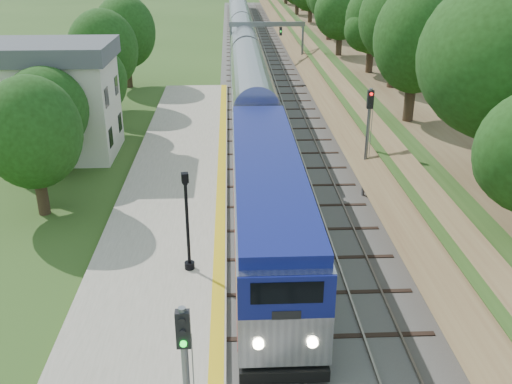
{
  "coord_description": "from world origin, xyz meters",
  "views": [
    {
      "loc": [
        -1.67,
        -9.8,
        14.05
      ],
      "look_at": [
        -0.5,
        15.99,
        2.8
      ],
      "focal_mm": 40.0,
      "sensor_mm": 36.0,
      "label": 1
    }
  ],
  "objects_px": {
    "lamppost_far": "(188,227)",
    "signal_farside": "(368,132)",
    "signal_platform": "(186,384)",
    "signal_gantry": "(267,35)",
    "station_building": "(55,99)",
    "train": "(242,39)"
  },
  "relations": [
    {
      "from": "signal_platform",
      "to": "signal_farside",
      "type": "xyz_separation_m",
      "value": [
        9.1,
        20.01,
        0.11
      ]
    },
    {
      "from": "station_building",
      "to": "signal_gantry",
      "type": "xyz_separation_m",
      "value": [
        16.47,
        24.99,
        0.73
      ]
    },
    {
      "from": "train",
      "to": "signal_platform",
      "type": "xyz_separation_m",
      "value": [
        -2.9,
        -66.93,
        1.61
      ]
    },
    {
      "from": "station_building",
      "to": "lamppost_far",
      "type": "height_order",
      "value": "station_building"
    },
    {
      "from": "station_building",
      "to": "train",
      "type": "relative_size",
      "value": 0.07
    },
    {
      "from": "lamppost_far",
      "to": "signal_farside",
      "type": "height_order",
      "value": "signal_farside"
    },
    {
      "from": "signal_platform",
      "to": "signal_farside",
      "type": "relative_size",
      "value": 0.9
    },
    {
      "from": "lamppost_far",
      "to": "signal_platform",
      "type": "distance_m",
      "value": 11.67
    },
    {
      "from": "station_building",
      "to": "signal_farside",
      "type": "distance_m",
      "value": 21.96
    },
    {
      "from": "train",
      "to": "lamppost_far",
      "type": "xyz_separation_m",
      "value": [
        -3.69,
        -55.38,
        0.09
      ]
    },
    {
      "from": "signal_farside",
      "to": "train",
      "type": "bearing_deg",
      "value": 97.53
    },
    {
      "from": "station_building",
      "to": "train",
      "type": "height_order",
      "value": "station_building"
    },
    {
      "from": "signal_gantry",
      "to": "signal_platform",
      "type": "height_order",
      "value": "signal_platform"
    },
    {
      "from": "signal_farside",
      "to": "station_building",
      "type": "bearing_deg",
      "value": 156.87
    },
    {
      "from": "station_building",
      "to": "train",
      "type": "xyz_separation_m",
      "value": [
        14.0,
        38.29,
        -1.7
      ]
    },
    {
      "from": "lamppost_far",
      "to": "signal_farside",
      "type": "bearing_deg",
      "value": 40.56
    },
    {
      "from": "signal_platform",
      "to": "lamppost_far",
      "type": "bearing_deg",
      "value": 93.91
    },
    {
      "from": "station_building",
      "to": "signal_gantry",
      "type": "bearing_deg",
      "value": 56.62
    },
    {
      "from": "signal_gantry",
      "to": "station_building",
      "type": "bearing_deg",
      "value": -123.38
    },
    {
      "from": "lamppost_far",
      "to": "signal_farside",
      "type": "distance_m",
      "value": 13.12
    },
    {
      "from": "train",
      "to": "signal_farside",
      "type": "distance_m",
      "value": 47.36
    },
    {
      "from": "train",
      "to": "lamppost_far",
      "type": "height_order",
      "value": "lamppost_far"
    }
  ]
}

